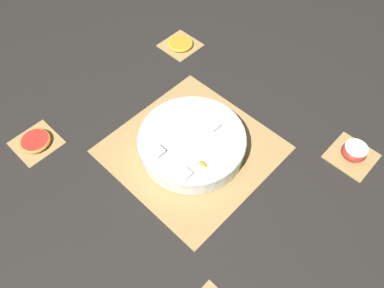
{
  "coord_description": "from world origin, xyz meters",
  "views": [
    {
      "loc": [
        0.42,
        -0.44,
        0.89
      ],
      "look_at": [
        0.0,
        0.0,
        0.03
      ],
      "focal_mm": 35.0,
      "sensor_mm": 36.0,
      "label": 1
    }
  ],
  "objects_px": {
    "orange_slice_whole": "(180,43)",
    "grapefruit_slice": "(35,141)",
    "fruit_salad_bowl": "(192,142)",
    "apple_half": "(354,151)"
  },
  "relations": [
    {
      "from": "orange_slice_whole",
      "to": "grapefruit_slice",
      "type": "relative_size",
      "value": 1.01
    },
    {
      "from": "grapefruit_slice",
      "to": "fruit_salad_bowl",
      "type": "bearing_deg",
      "value": 40.81
    },
    {
      "from": "fruit_salad_bowl",
      "to": "apple_half",
      "type": "height_order",
      "value": "fruit_salad_bowl"
    },
    {
      "from": "fruit_salad_bowl",
      "to": "orange_slice_whole",
      "type": "relative_size",
      "value": 3.36
    },
    {
      "from": "apple_half",
      "to": "grapefruit_slice",
      "type": "height_order",
      "value": "apple_half"
    },
    {
      "from": "orange_slice_whole",
      "to": "grapefruit_slice",
      "type": "height_order",
      "value": "grapefruit_slice"
    },
    {
      "from": "fruit_salad_bowl",
      "to": "apple_half",
      "type": "xyz_separation_m",
      "value": [
        0.34,
        0.3,
        -0.01
      ]
    },
    {
      "from": "orange_slice_whole",
      "to": "grapefruit_slice",
      "type": "distance_m",
      "value": 0.6
    },
    {
      "from": "apple_half",
      "to": "grapefruit_slice",
      "type": "bearing_deg",
      "value": -139.09
    },
    {
      "from": "apple_half",
      "to": "fruit_salad_bowl",
      "type": "bearing_deg",
      "value": -138.98
    }
  ]
}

